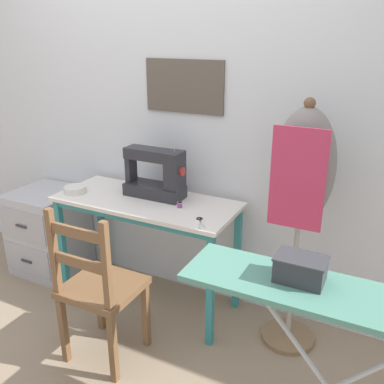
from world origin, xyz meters
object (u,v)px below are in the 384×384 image
at_px(dress_form, 302,179).
at_px(scissors, 200,221).
at_px(fabric_bowl, 75,189).
at_px(filing_cabinet, 49,231).
at_px(wooden_chair, 99,289).
at_px(sewing_machine, 158,175).
at_px(thread_spool_near_machine, 180,205).
at_px(storage_box, 300,269).
at_px(ironing_board, 342,307).

bearing_deg(dress_form, scissors, -160.06).
distance_m(fabric_bowl, filing_cabinet, 0.65).
distance_m(wooden_chair, filing_cabinet, 1.17).
bearing_deg(sewing_machine, wooden_chair, -89.01).
bearing_deg(dress_form, thread_spool_near_machine, -174.92).
bearing_deg(wooden_chair, scissors, 47.36).
bearing_deg(scissors, wooden_chair, -132.64).
bearing_deg(filing_cabinet, fabric_bowl, -17.50).
relative_size(sewing_machine, thread_spool_near_machine, 11.29).
relative_size(thread_spool_near_machine, storage_box, 0.19).
distance_m(sewing_machine, wooden_chair, 0.81).
bearing_deg(thread_spool_near_machine, scissors, -31.82).
height_order(fabric_bowl, scissors, fabric_bowl).
height_order(sewing_machine, storage_box, sewing_machine).
bearing_deg(filing_cabinet, thread_spool_near_machine, -2.81).
bearing_deg(ironing_board, fabric_bowl, 161.56).
bearing_deg(wooden_chair, ironing_board, -5.58).
distance_m(sewing_machine, ironing_board, 1.49).
relative_size(scissors, wooden_chair, 0.14).
height_order(fabric_bowl, storage_box, storage_box).
relative_size(scissors, thread_spool_near_machine, 3.77).
bearing_deg(filing_cabinet, wooden_chair, -31.97).
height_order(sewing_machine, fabric_bowl, sewing_machine).
bearing_deg(thread_spool_near_machine, wooden_chair, -110.07).
xyz_separation_m(scissors, thread_spool_near_machine, (-0.20, 0.12, 0.02)).
bearing_deg(filing_cabinet, dress_form, 0.14).
distance_m(dress_form, storage_box, 0.75).
bearing_deg(fabric_bowl, wooden_chair, -41.13).
distance_m(fabric_bowl, thread_spool_near_machine, 0.75).
xyz_separation_m(thread_spool_near_machine, ironing_board, (1.05, -0.68, 0.04)).
xyz_separation_m(fabric_bowl, ironing_board, (1.80, -0.60, 0.03)).
relative_size(sewing_machine, wooden_chair, 0.43).
xyz_separation_m(thread_spool_near_machine, storage_box, (0.88, -0.65, 0.14)).
distance_m(sewing_machine, storage_box, 1.33).
xyz_separation_m(filing_cabinet, ironing_board, (2.24, -0.74, 0.49)).
xyz_separation_m(fabric_bowl, dress_form, (1.46, 0.14, 0.25)).
height_order(scissors, thread_spool_near_machine, thread_spool_near_machine).
bearing_deg(fabric_bowl, dress_form, 5.62).
height_order(sewing_machine, thread_spool_near_machine, sewing_machine).
bearing_deg(sewing_machine, dress_form, -2.41).
bearing_deg(filing_cabinet, ironing_board, -18.26).
bearing_deg(thread_spool_near_machine, sewing_machine, 154.68).
bearing_deg(dress_form, wooden_chair, -145.75).
xyz_separation_m(wooden_chair, dress_form, (0.91, 0.62, 0.59)).
bearing_deg(storage_box, dress_form, 103.49).
bearing_deg(ironing_board, wooden_chair, 174.42).
relative_size(fabric_bowl, wooden_chair, 0.16).
xyz_separation_m(thread_spool_near_machine, wooden_chair, (-0.20, -0.56, -0.33)).
distance_m(thread_spool_near_machine, ironing_board, 1.25).
distance_m(thread_spool_near_machine, wooden_chair, 0.68).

